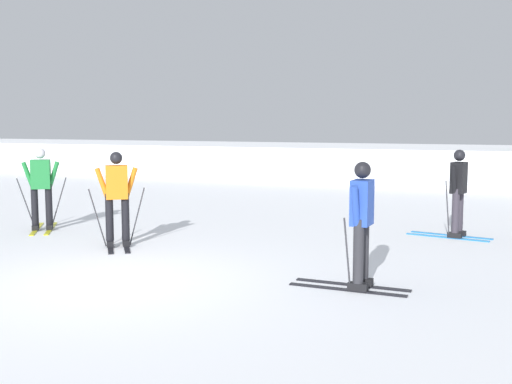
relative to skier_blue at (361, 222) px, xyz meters
name	(u,v)px	position (x,y,z in m)	size (l,w,h in m)	color
ground_plane	(113,283)	(-3.21, -1.08, -0.92)	(120.00, 120.00, 0.00)	white
far_snow_ridge	(390,162)	(-3.21, 17.28, -0.27)	(80.00, 6.71, 1.30)	white
skier_blue	(361,222)	(0.00, 0.00, 0.00)	(1.60, 1.00, 1.71)	black
skier_black	(458,191)	(0.75, 4.52, 0.00)	(1.64, 0.99, 1.71)	#237AC6
skier_orange	(117,196)	(-4.72, 1.11, 0.00)	(1.27, 1.49, 1.71)	black
skier_green	(41,186)	(-7.21, 1.93, 0.00)	(1.23, 1.52, 1.71)	gold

